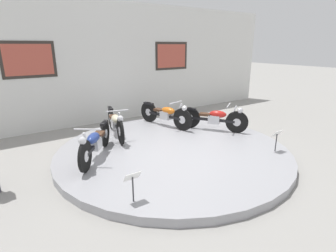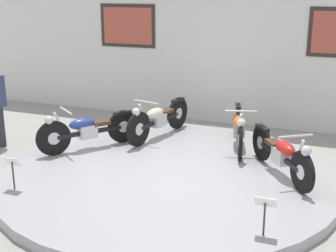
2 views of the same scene
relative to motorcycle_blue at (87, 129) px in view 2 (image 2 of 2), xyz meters
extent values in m
plane|color=gray|center=(1.73, -0.43, -0.54)|extent=(60.00, 60.00, 0.00)
cylinder|color=#99999E|center=(1.73, -0.43, -0.46)|extent=(5.42, 5.42, 0.16)
cube|color=silver|center=(1.73, 3.22, 1.38)|extent=(14.00, 0.20, 3.86)
cube|color=#2D2823|center=(-0.67, 3.11, 1.58)|extent=(1.40, 0.02, 1.00)
cube|color=#B24C3D|center=(-0.67, 3.10, 1.58)|extent=(1.24, 0.02, 0.84)
cylinder|color=black|center=(-0.38, -0.51, -0.07)|extent=(0.42, 0.53, 0.62)
cylinder|color=silver|center=(-0.38, -0.51, -0.07)|extent=(0.18, 0.21, 0.22)
cylinder|color=black|center=(0.43, 0.57, -0.07)|extent=(0.42, 0.53, 0.62)
cylinder|color=silver|center=(0.43, 0.57, -0.07)|extent=(0.18, 0.21, 0.22)
cube|color=black|center=(0.03, 0.03, -0.07)|extent=(0.80, 1.04, 0.07)
cube|color=silver|center=(0.00, 0.00, -0.05)|extent=(0.35, 0.38, 0.24)
ellipsoid|color=navy|center=(-0.06, -0.08, 0.11)|extent=(0.46, 0.52, 0.20)
cube|color=#472D1E|center=(0.16, 0.21, 0.07)|extent=(0.35, 0.38, 0.07)
cube|color=black|center=(0.43, 0.57, 0.20)|extent=(0.30, 0.35, 0.06)
cylinder|color=silver|center=(-0.29, -0.39, 0.13)|extent=(0.19, 0.23, 0.54)
cylinder|color=silver|center=(-0.22, -0.30, 0.39)|extent=(0.45, 0.35, 0.03)
sphere|color=silver|center=(-0.41, -0.55, 0.27)|extent=(0.15, 0.15, 0.15)
cylinder|color=black|center=(0.79, 0.47, -0.05)|extent=(0.19, 0.65, 0.66)
cylinder|color=silver|center=(0.79, 0.47, -0.05)|extent=(0.11, 0.24, 0.23)
cylinder|color=black|center=(1.08, 1.79, -0.05)|extent=(0.19, 0.65, 0.66)
cylinder|color=silver|center=(1.08, 1.79, -0.05)|extent=(0.11, 0.24, 0.23)
cube|color=black|center=(0.94, 1.13, -0.05)|extent=(0.33, 1.23, 0.07)
cube|color=silver|center=(0.93, 1.09, -0.03)|extent=(0.26, 0.36, 0.24)
ellipsoid|color=beige|center=(0.91, 1.00, 0.13)|extent=(0.32, 0.52, 0.20)
cube|color=#472D1E|center=(0.98, 1.35, 0.09)|extent=(0.26, 0.36, 0.07)
cube|color=black|center=(1.08, 1.79, 0.23)|extent=(0.17, 0.37, 0.06)
cylinder|color=silver|center=(0.82, 0.62, 0.15)|extent=(0.10, 0.25, 0.54)
cylinder|color=silver|center=(0.85, 0.72, 0.41)|extent=(0.53, 0.15, 0.03)
sphere|color=silver|center=(0.78, 0.42, 0.29)|extent=(0.15, 0.15, 0.15)
cylinder|color=black|center=(2.69, 0.48, -0.06)|extent=(0.22, 0.64, 0.65)
cylinder|color=silver|center=(2.69, 0.48, -0.06)|extent=(0.12, 0.24, 0.23)
cylinder|color=black|center=(2.34, 1.78, -0.06)|extent=(0.22, 0.64, 0.65)
cylinder|color=silver|center=(2.34, 1.78, -0.06)|extent=(0.12, 0.24, 0.23)
cube|color=black|center=(2.52, 1.13, -0.06)|extent=(0.39, 1.22, 0.07)
cube|color=silver|center=(2.53, 1.09, -0.04)|extent=(0.28, 0.36, 0.24)
ellipsoid|color=#D16619|center=(2.55, 1.00, 0.12)|extent=(0.34, 0.52, 0.20)
cube|color=#472D1E|center=(2.46, 1.35, 0.08)|extent=(0.28, 0.36, 0.07)
cube|color=black|center=(2.34, 1.78, 0.22)|extent=(0.19, 0.37, 0.06)
cylinder|color=silver|center=(2.65, 0.62, 0.14)|extent=(0.11, 0.25, 0.54)
cylinder|color=silver|center=(2.63, 0.73, 0.40)|extent=(0.53, 0.17, 0.03)
sphere|color=silver|center=(2.71, 0.42, 0.28)|extent=(0.15, 0.15, 0.15)
cylinder|color=black|center=(3.82, -0.52, -0.07)|extent=(0.40, 0.53, 0.61)
cylinder|color=silver|center=(3.82, -0.52, -0.07)|extent=(0.18, 0.21, 0.22)
cylinder|color=black|center=(3.04, 0.58, -0.07)|extent=(0.40, 0.53, 0.61)
cylinder|color=silver|center=(3.04, 0.58, -0.07)|extent=(0.18, 0.21, 0.22)
cube|color=black|center=(3.43, 0.03, -0.07)|extent=(0.78, 1.05, 0.07)
cube|color=silver|center=(3.45, 0.00, -0.05)|extent=(0.35, 0.38, 0.24)
ellipsoid|color=red|center=(3.51, -0.08, 0.11)|extent=(0.46, 0.52, 0.20)
cube|color=#472D1E|center=(3.30, 0.21, 0.07)|extent=(0.35, 0.38, 0.07)
cube|color=black|center=(3.04, 0.58, 0.19)|extent=(0.29, 0.35, 0.06)
cylinder|color=silver|center=(3.73, -0.40, 0.13)|extent=(0.18, 0.23, 0.54)
cylinder|color=silver|center=(3.67, -0.31, 0.39)|extent=(0.46, 0.34, 0.03)
sphere|color=silver|center=(3.85, -0.57, 0.27)|extent=(0.15, 0.15, 0.15)
cylinder|color=#333338|center=(-0.09, -1.94, -0.17)|extent=(0.02, 0.02, 0.42)
cube|color=white|center=(-0.09, -1.94, 0.06)|extent=(0.26, 0.11, 0.15)
cylinder|color=#333338|center=(3.54, -1.94, -0.17)|extent=(0.02, 0.02, 0.42)
cube|color=white|center=(3.54, -1.94, 0.06)|extent=(0.26, 0.11, 0.15)
cylinder|color=#2D2D38|center=(-1.87, -0.09, -0.14)|extent=(0.13, 0.13, 0.80)
camera|label=1|loc=(-1.63, -5.21, 1.96)|focal=28.00mm
camera|label=2|loc=(4.29, -6.98, 2.47)|focal=50.00mm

